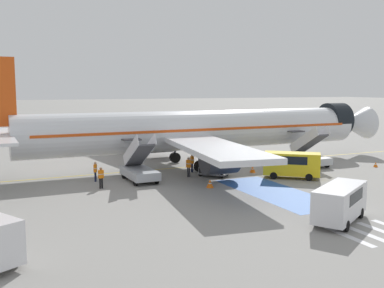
{
  "coord_description": "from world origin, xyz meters",
  "views": [
    {
      "loc": [
        -19.35,
        -41.64,
        7.95
      ],
      "look_at": [
        -1.3,
        -1.55,
        2.52
      ],
      "focal_mm": 42.0,
      "sensor_mm": 36.0,
      "label": 1
    }
  ],
  "objects": [
    {
      "name": "traffic_cone_2",
      "position": [
        16.32,
        -8.15,
        0.26
      ],
      "size": [
        0.46,
        0.46,
        0.51
      ],
      "color": "orange",
      "rests_on": "ground_plane"
    },
    {
      "name": "boarding_stairs_forward",
      "position": [
        10.58,
        -4.64,
        1.03
      ],
      "size": [
        2.26,
        5.25,
        4.28
      ],
      "rotation": [
        0.0,
        0.0,
        0.01
      ],
      "color": "#ADB2BA",
      "rests_on": "ground_plane"
    },
    {
      "name": "ground_crew_1",
      "position": [
        -3.22,
        -5.08,
        1.05
      ],
      "size": [
        0.45,
        0.48,
        1.82
      ],
      "rotation": [
        0.0,
        0.0,
        2.25
      ],
      "color": "#2D2D33",
      "rests_on": "ground_plane"
    },
    {
      "name": "apron_leadline_yellow",
      "position": [
        0.41,
        -0.23,
        0.0
      ],
      "size": [
        80.76,
        1.26,
        0.01
      ],
      "primitive_type": "cube",
      "rotation": [
        0.0,
        0.0,
        -1.56
      ],
      "color": "gold",
      "rests_on": "ground_plane"
    },
    {
      "name": "service_van_1",
      "position": [
        4.96,
        -9.33,
        1.37
      ],
      "size": [
        5.0,
        4.54,
        2.3
      ],
      "rotation": [
        0.0,
        0.0,
        4.04
      ],
      "color": "yellow",
      "rests_on": "ground_plane"
    },
    {
      "name": "airliner",
      "position": [
        -0.2,
        -0.24,
        3.71
      ],
      "size": [
        47.15,
        34.58,
        10.6
      ],
      "rotation": [
        0.0,
        0.0,
        -1.56
      ],
      "color": "silver",
      "rests_on": "ground_plane"
    },
    {
      "name": "apron_walkway_bar_2",
      "position": [
        0.41,
        -23.78,
        0.0
      ],
      "size": [
        0.44,
        3.6,
        0.01
      ],
      "primitive_type": "cube",
      "color": "silver",
      "rests_on": "ground_plane"
    },
    {
      "name": "ground_plane",
      "position": [
        0.0,
        0.0,
        0.0
      ],
      "size": [
        600.0,
        600.0,
        0.0
      ],
      "primitive_type": "plane",
      "color": "gray"
    },
    {
      "name": "ground_crew_0",
      "position": [
        -11.35,
        -3.61,
        0.99
      ],
      "size": [
        0.39,
        0.49,
        1.72
      ],
      "rotation": [
        0.0,
        0.0,
        1.15
      ],
      "color": "#191E38",
      "rests_on": "ground_plane"
    },
    {
      "name": "ground_crew_3",
      "position": [
        -11.51,
        -6.47,
        0.99
      ],
      "size": [
        0.46,
        0.29,
        1.72
      ],
      "rotation": [
        0.0,
        0.0,
        0.14
      ],
      "color": "black",
      "rests_on": "ground_plane"
    },
    {
      "name": "ground_crew_2",
      "position": [
        -1.97,
        -3.07,
        1.03
      ],
      "size": [
        0.24,
        0.44,
        1.78
      ],
      "rotation": [
        0.0,
        0.0,
        1.54
      ],
      "color": "#191E38",
      "rests_on": "ground_plane"
    },
    {
      "name": "fuel_tanker",
      "position": [
        -9.14,
        19.5,
        1.77
      ],
      "size": [
        9.39,
        3.47,
        3.5
      ],
      "rotation": [
        0.0,
        0.0,
        -1.46
      ],
      "color": "#38383D",
      "rests_on": "ground_plane"
    },
    {
      "name": "service_van_0",
      "position": [
        -0.57,
        -21.45,
        1.32
      ],
      "size": [
        5.34,
        4.25,
        2.21
      ],
      "rotation": [
        0.0,
        0.0,
        5.26
      ],
      "color": "silver",
      "rests_on": "ground_plane"
    },
    {
      "name": "apron_stand_patch_blue",
      "position": [
        0.41,
        -13.41,
        0.0
      ],
      "size": [
        4.41,
        11.88,
        0.01
      ],
      "primitive_type": "cube",
      "color": "#2856A8",
      "rests_on": "ground_plane"
    },
    {
      "name": "baggage_cart",
      "position": [
        -0.97,
        -5.64,
        0.26
      ],
      "size": [
        2.84,
        2.95,
        0.87
      ],
      "rotation": [
        0.0,
        0.0,
        0.71
      ],
      "color": "gray",
      "rests_on": "ground_plane"
    },
    {
      "name": "traffic_cone_1",
      "position": [
        -3.42,
        -9.79,
        0.33
      ],
      "size": [
        0.6,
        0.6,
        0.67
      ],
      "color": "orange",
      "rests_on": "ground_plane"
    },
    {
      "name": "apron_walkway_bar_0",
      "position": [
        -1.99,
        -23.78,
        0.0
      ],
      "size": [
        0.44,
        3.6,
        0.01
      ],
      "primitive_type": "cube",
      "color": "silver",
      "rests_on": "ground_plane"
    },
    {
      "name": "boarding_stairs_aft",
      "position": [
        -7.8,
        -4.88,
        1.02
      ],
      "size": [
        2.26,
        5.25,
        4.27
      ],
      "rotation": [
        0.0,
        0.0,
        0.01
      ],
      "color": "#ADB2BA",
      "rests_on": "ground_plane"
    },
    {
      "name": "apron_walkway_bar_1",
      "position": [
        -0.79,
        -23.78,
        0.0
      ],
      "size": [
        0.44,
        3.6,
        0.01
      ],
      "primitive_type": "cube",
      "color": "silver",
      "rests_on": "ground_plane"
    },
    {
      "name": "traffic_cone_0",
      "position": [
        3.23,
        -5.57,
        0.32
      ],
      "size": [
        0.57,
        0.57,
        0.64
      ],
      "color": "orange",
      "rests_on": "ground_plane"
    }
  ]
}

